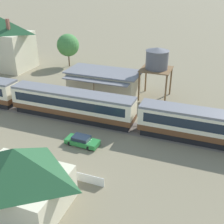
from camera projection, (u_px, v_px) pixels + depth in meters
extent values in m
plane|color=#7A7056|center=(113.00, 124.00, 40.06)|extent=(600.00, 600.00, 0.00)
cube|color=brown|center=(213.00, 134.00, 34.97)|extent=(18.80, 3.09, 0.80)
cube|color=beige|center=(215.00, 124.00, 34.30)|extent=(18.80, 3.09, 2.23)
cube|color=#192330|center=(215.00, 123.00, 34.25)|extent=(17.29, 3.13, 1.25)
cube|color=slate|center=(217.00, 114.00, 33.74)|extent=(18.80, 2.90, 0.30)
cube|color=black|center=(212.00, 140.00, 35.35)|extent=(18.04, 2.66, 0.88)
cylinder|color=black|center=(162.00, 134.00, 36.72)|extent=(0.90, 0.18, 0.90)
cylinder|color=black|center=(164.00, 129.00, 37.92)|extent=(0.90, 0.18, 0.90)
cube|color=brown|center=(72.00, 110.00, 41.24)|extent=(18.80, 3.09, 0.80)
cube|color=beige|center=(72.00, 100.00, 40.56)|extent=(18.80, 3.09, 2.23)
cube|color=#192330|center=(72.00, 100.00, 40.51)|extent=(17.29, 3.13, 1.25)
cube|color=slate|center=(71.00, 92.00, 40.00)|extent=(18.80, 2.90, 0.30)
cube|color=black|center=(73.00, 115.00, 41.61)|extent=(18.04, 2.66, 0.88)
cylinder|color=black|center=(110.00, 124.00, 39.04)|extent=(0.90, 0.18, 0.90)
cylinder|color=black|center=(114.00, 120.00, 40.25)|extent=(0.90, 0.18, 0.90)
cylinder|color=black|center=(35.00, 110.00, 42.98)|extent=(0.90, 0.18, 0.90)
cylinder|color=black|center=(40.00, 107.00, 44.18)|extent=(0.90, 0.18, 0.90)
cylinder|color=black|center=(2.00, 100.00, 46.51)|extent=(0.90, 0.18, 0.90)
cube|color=#665B51|center=(139.00, 130.00, 38.57)|extent=(115.30, 3.60, 0.01)
cube|color=#4C4238|center=(137.00, 132.00, 37.97)|extent=(115.30, 0.12, 0.04)
cube|color=#4C4238|center=(140.00, 127.00, 39.17)|extent=(115.30, 0.12, 0.04)
cube|color=beige|center=(104.00, 83.00, 49.01)|extent=(11.82, 5.60, 4.09)
cube|color=slate|center=(104.00, 72.00, 48.06)|extent=(12.76, 6.05, 0.20)
cube|color=slate|center=(95.00, 81.00, 45.26)|extent=(11.34, 1.60, 0.16)
cylinder|color=brown|center=(94.00, 93.00, 45.60)|extent=(0.14, 0.14, 3.61)
cube|color=beige|center=(6.00, 50.00, 62.10)|extent=(11.11, 7.98, 7.96)
pyramid|color=#23512D|center=(1.00, 25.00, 59.64)|extent=(12.00, 8.61, 3.09)
cube|color=brown|center=(8.00, 26.00, 57.25)|extent=(0.56, 0.56, 2.78)
cylinder|color=brown|center=(171.00, 81.00, 48.75)|extent=(0.28, 0.28, 4.99)
cylinder|color=brown|center=(146.00, 78.00, 50.17)|extent=(0.28, 0.28, 4.99)
cylinder|color=brown|center=(166.00, 90.00, 45.02)|extent=(0.28, 0.28, 4.99)
cylinder|color=brown|center=(139.00, 86.00, 46.43)|extent=(0.28, 0.28, 4.99)
cube|color=brown|center=(156.00, 69.00, 46.45)|extent=(4.96, 4.96, 0.16)
cylinder|color=#56565B|center=(157.00, 60.00, 45.74)|extent=(3.66, 3.66, 3.02)
cone|color=#56565B|center=(158.00, 49.00, 44.96)|extent=(3.84, 3.84, 0.50)
cube|color=beige|center=(21.00, 191.00, 25.29)|extent=(8.22, 6.16, 3.47)
pyramid|color=#23512D|center=(15.00, 162.00, 23.90)|extent=(8.88, 6.65, 2.80)
cube|color=#287A38|center=(82.00, 142.00, 34.98)|extent=(4.34, 1.92, 0.60)
cube|color=#192330|center=(81.00, 138.00, 34.80)|extent=(2.20, 1.59, 0.43)
cylinder|color=black|center=(89.00, 148.00, 33.95)|extent=(0.62, 0.20, 0.62)
cylinder|color=black|center=(95.00, 142.00, 35.22)|extent=(0.62, 0.20, 0.62)
cylinder|color=black|center=(70.00, 144.00, 34.89)|extent=(0.62, 0.20, 0.62)
cylinder|color=black|center=(76.00, 138.00, 36.16)|extent=(0.62, 0.20, 0.62)
cylinder|color=#4C3823|center=(69.00, 59.00, 64.26)|extent=(0.27, 0.27, 3.36)
sphere|color=#427F3D|center=(68.00, 45.00, 62.85)|extent=(4.97, 4.97, 4.97)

